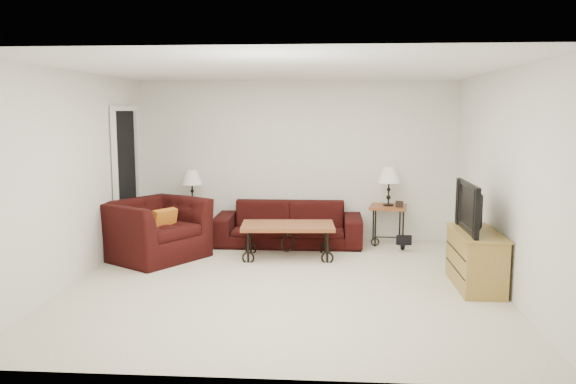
{
  "coord_description": "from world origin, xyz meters",
  "views": [
    {
      "loc": [
        0.53,
        -6.69,
        2.04
      ],
      "look_at": [
        0.0,
        0.7,
        1.0
      ],
      "focal_mm": 36.34,
      "sensor_mm": 36.0,
      "label": 1
    }
  ],
  "objects_px": {
    "sofa": "(288,224)",
    "television": "(476,207)",
    "backpack": "(403,236)",
    "side_table_left": "(193,223)",
    "side_table_right": "(388,225)",
    "lamp_right": "(389,186)",
    "tv_stand": "(475,259)",
    "coffee_table": "(288,241)",
    "lamp_left": "(192,188)",
    "armchair": "(155,230)"
  },
  "relations": [
    {
      "from": "sofa",
      "to": "television",
      "type": "distance_m",
      "value": 3.11
    },
    {
      "from": "backpack",
      "to": "side_table_left",
      "type": "bearing_deg",
      "value": 167.18
    },
    {
      "from": "side_table_right",
      "to": "lamp_right",
      "type": "distance_m",
      "value": 0.59
    },
    {
      "from": "side_table_right",
      "to": "backpack",
      "type": "distance_m",
      "value": 0.47
    },
    {
      "from": "side_table_left",
      "to": "tv_stand",
      "type": "height_order",
      "value": "tv_stand"
    },
    {
      "from": "sofa",
      "to": "coffee_table",
      "type": "height_order",
      "value": "sofa"
    },
    {
      "from": "side_table_left",
      "to": "lamp_left",
      "type": "bearing_deg",
      "value": 0.0
    },
    {
      "from": "lamp_left",
      "to": "tv_stand",
      "type": "relative_size",
      "value": 0.51
    },
    {
      "from": "lamp_left",
      "to": "backpack",
      "type": "xyz_separation_m",
      "value": [
        3.23,
        -0.42,
        -0.62
      ]
    },
    {
      "from": "side_table_left",
      "to": "lamp_right",
      "type": "bearing_deg",
      "value": 0.0
    },
    {
      "from": "sofa",
      "to": "lamp_right",
      "type": "height_order",
      "value": "lamp_right"
    },
    {
      "from": "lamp_right",
      "to": "backpack",
      "type": "xyz_separation_m",
      "value": [
        0.18,
        -0.42,
        -0.67
      ]
    },
    {
      "from": "side_table_left",
      "to": "armchair",
      "type": "distance_m",
      "value": 1.19
    },
    {
      "from": "armchair",
      "to": "television",
      "type": "xyz_separation_m",
      "value": [
        4.08,
        -1.03,
        0.53
      ]
    },
    {
      "from": "side_table_right",
      "to": "lamp_left",
      "type": "relative_size",
      "value": 1.06
    },
    {
      "from": "side_table_left",
      "to": "coffee_table",
      "type": "height_order",
      "value": "side_table_left"
    },
    {
      "from": "coffee_table",
      "to": "side_table_left",
      "type": "bearing_deg",
      "value": 148.02
    },
    {
      "from": "armchair",
      "to": "coffee_table",
      "type": "bearing_deg",
      "value": -51.53
    },
    {
      "from": "coffee_table",
      "to": "armchair",
      "type": "xyz_separation_m",
      "value": [
        -1.84,
        -0.17,
        0.17
      ]
    },
    {
      "from": "lamp_right",
      "to": "armchair",
      "type": "height_order",
      "value": "lamp_right"
    },
    {
      "from": "armchair",
      "to": "television",
      "type": "bearing_deg",
      "value": -70.94
    },
    {
      "from": "side_table_left",
      "to": "lamp_left",
      "type": "distance_m",
      "value": 0.56
    },
    {
      "from": "lamp_right",
      "to": "side_table_left",
      "type": "bearing_deg",
      "value": -180.0
    },
    {
      "from": "sofa",
      "to": "side_table_right",
      "type": "relative_size",
      "value": 3.73
    },
    {
      "from": "television",
      "to": "lamp_right",
      "type": "bearing_deg",
      "value": -160.47
    },
    {
      "from": "coffee_table",
      "to": "television",
      "type": "bearing_deg",
      "value": -28.08
    },
    {
      "from": "armchair",
      "to": "lamp_right",
      "type": "bearing_deg",
      "value": -37.63
    },
    {
      "from": "sofa",
      "to": "lamp_right",
      "type": "xyz_separation_m",
      "value": [
        1.52,
        0.18,
        0.57
      ]
    },
    {
      "from": "side_table_left",
      "to": "lamp_right",
      "type": "height_order",
      "value": "lamp_right"
    },
    {
      "from": "coffee_table",
      "to": "side_table_right",
      "type": "bearing_deg",
      "value": 33.6
    },
    {
      "from": "lamp_left",
      "to": "side_table_left",
      "type": "bearing_deg",
      "value": 0.0
    },
    {
      "from": "side_table_right",
      "to": "lamp_right",
      "type": "bearing_deg",
      "value": 0.0
    },
    {
      "from": "television",
      "to": "backpack",
      "type": "xyz_separation_m",
      "value": [
        -0.59,
        1.76,
        -0.72
      ]
    },
    {
      "from": "lamp_right",
      "to": "backpack",
      "type": "distance_m",
      "value": 0.82
    },
    {
      "from": "lamp_right",
      "to": "coffee_table",
      "type": "xyz_separation_m",
      "value": [
        -1.48,
        -0.98,
        -0.65
      ]
    },
    {
      "from": "side_table_left",
      "to": "tv_stand",
      "type": "distance_m",
      "value": 4.42
    },
    {
      "from": "side_table_right",
      "to": "armchair",
      "type": "height_order",
      "value": "armchair"
    },
    {
      "from": "coffee_table",
      "to": "backpack",
      "type": "xyz_separation_m",
      "value": [
        1.66,
        0.56,
        -0.02
      ]
    },
    {
      "from": "armchair",
      "to": "backpack",
      "type": "xyz_separation_m",
      "value": [
        3.49,
        0.73,
        -0.19
      ]
    },
    {
      "from": "sofa",
      "to": "tv_stand",
      "type": "xyz_separation_m",
      "value": [
        2.32,
        -2.0,
        0.0
      ]
    },
    {
      "from": "side_table_left",
      "to": "armchair",
      "type": "height_order",
      "value": "armchair"
    },
    {
      "from": "side_table_left",
      "to": "side_table_right",
      "type": "distance_m",
      "value": 3.05
    },
    {
      "from": "side_table_right",
      "to": "backpack",
      "type": "relative_size",
      "value": 1.36
    },
    {
      "from": "side_table_right",
      "to": "side_table_left",
      "type": "bearing_deg",
      "value": -180.0
    },
    {
      "from": "side_table_right",
      "to": "armchair",
      "type": "xyz_separation_m",
      "value": [
        -3.31,
        -1.15,
        0.11
      ]
    },
    {
      "from": "side_table_left",
      "to": "side_table_right",
      "type": "height_order",
      "value": "side_table_right"
    },
    {
      "from": "lamp_left",
      "to": "lamp_right",
      "type": "distance_m",
      "value": 3.05
    },
    {
      "from": "tv_stand",
      "to": "side_table_left",
      "type": "bearing_deg",
      "value": 150.41
    },
    {
      "from": "tv_stand",
      "to": "television",
      "type": "bearing_deg",
      "value": -180.0
    },
    {
      "from": "sofa",
      "to": "tv_stand",
      "type": "distance_m",
      "value": 3.06
    }
  ]
}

